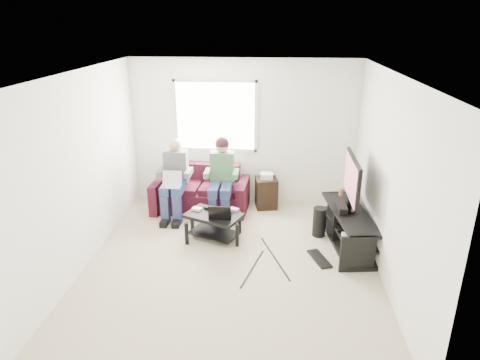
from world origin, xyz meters
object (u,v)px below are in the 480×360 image
(tv, at_px, (352,180))
(subwoofer, at_px, (319,222))
(end_table, at_px, (266,192))
(tv_stand, at_px, (348,229))
(coffee_table, at_px, (214,221))
(sofa, at_px, (201,193))

(tv, bearing_deg, subwoofer, 162.74)
(subwoofer, xyz_separation_m, end_table, (-0.86, 1.02, 0.06))
(tv, height_order, end_table, tv)
(tv_stand, relative_size, subwoofer, 3.53)
(subwoofer, bearing_deg, tv, -17.26)
(tv_stand, xyz_separation_m, subwoofer, (-0.41, 0.23, -0.00))
(coffee_table, distance_m, tv, 2.16)
(sofa, relative_size, end_table, 2.61)
(tv_stand, distance_m, end_table, 1.78)
(sofa, height_order, coffee_table, sofa)
(tv, bearing_deg, coffee_table, -177.13)
(coffee_table, distance_m, end_table, 1.48)
(tv_stand, height_order, end_table, end_table)
(coffee_table, xyz_separation_m, tv, (2.04, 0.10, 0.69))
(sofa, height_order, tv, tv)
(subwoofer, relative_size, end_table, 0.72)
(sofa, relative_size, tv, 1.54)
(coffee_table, relative_size, tv_stand, 0.58)
(tv_stand, xyz_separation_m, tv, (-0.00, 0.10, 0.75))
(tv, height_order, subwoofer, tv)
(end_table, bearing_deg, sofa, -172.12)
(tv, bearing_deg, tv_stand, -88.53)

